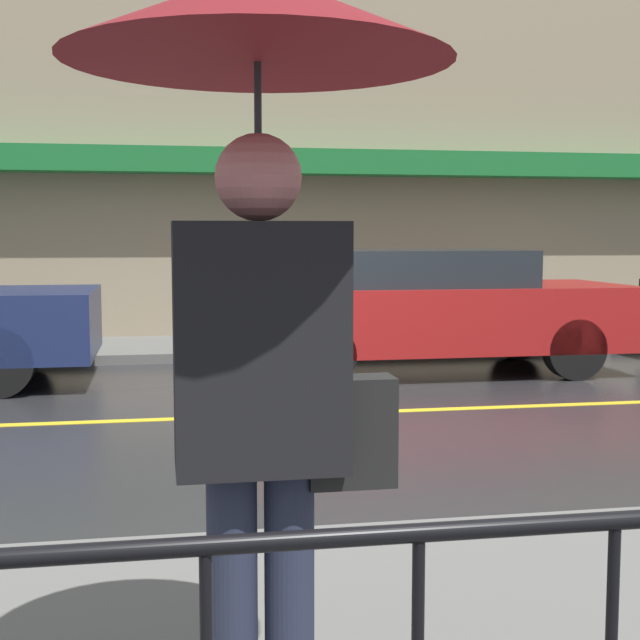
# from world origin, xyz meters

# --- Properties ---
(ground_plane) EXTENTS (80.00, 80.00, 0.00)m
(ground_plane) POSITION_xyz_m (0.00, 0.00, 0.00)
(ground_plane) COLOR #262628
(sidewalk_far) EXTENTS (28.00, 2.00, 0.12)m
(sidewalk_far) POSITION_xyz_m (0.00, 4.32, 0.06)
(sidewalk_far) COLOR #60605E
(sidewalk_far) RESTS_ON ground_plane
(lane_marking) EXTENTS (25.20, 0.12, 0.01)m
(lane_marking) POSITION_xyz_m (0.00, 0.00, 0.00)
(lane_marking) COLOR gold
(lane_marking) RESTS_ON ground_plane
(building_storefront) EXTENTS (28.00, 0.85, 6.47)m
(building_storefront) POSITION_xyz_m (0.00, 5.45, 3.20)
(building_storefront) COLOR gray
(building_storefront) RESTS_ON ground_plane
(pedestrian) EXTENTS (1.02, 1.02, 2.13)m
(pedestrian) POSITION_xyz_m (-0.97, -5.27, 1.78)
(pedestrian) COLOR #23283D
(pedestrian) RESTS_ON sidewalk_near
(car_red) EXTENTS (4.49, 1.84, 1.40)m
(car_red) POSITION_xyz_m (1.78, 2.16, 0.74)
(car_red) COLOR maroon
(car_red) RESTS_ON ground_plane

